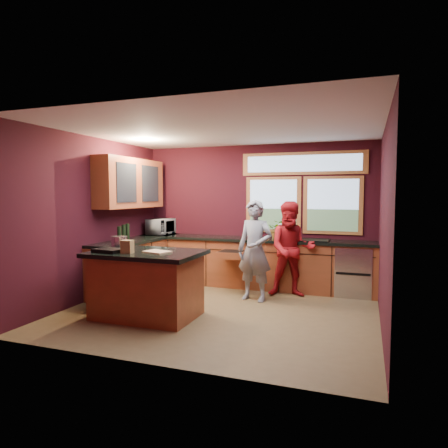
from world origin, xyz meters
The scene contains 14 objects.
floor centered at (0.00, 0.00, 0.00)m, with size 4.50×4.50×0.00m, color brown.
room_shell centered at (-0.60, 0.32, 1.80)m, with size 4.52×4.02×2.71m.
back_counter centered at (0.20, 1.70, 0.46)m, with size 4.50×0.64×0.93m.
left_counter centered at (-1.95, 0.85, 0.47)m, with size 0.64×2.30×0.93m.
island centered at (-0.90, -0.60, 0.48)m, with size 1.55×1.05×0.95m.
person_grey centered at (0.32, 0.78, 0.83)m, with size 0.60×0.40×1.66m, color slate.
person_red centered at (0.84, 1.25, 0.82)m, with size 0.79×0.62×1.63m, color #A01217.
microwave centered at (-1.92, 1.70, 1.09)m, with size 0.57×0.39×0.32m, color #999999.
potted_plant centered at (0.48, 1.75, 1.10)m, with size 0.30×0.26×0.34m, color #999999.
paper_towel centered at (0.57, 1.70, 1.07)m, with size 0.12×0.12×0.28m, color silver.
cutting_board centered at (-0.70, -0.65, 0.95)m, with size 0.35×0.25×0.02m, color tan.
stock_pot centered at (-1.45, -0.45, 1.03)m, with size 0.24×0.24×0.18m, color silver.
paper_bag centered at (-1.05, -0.85, 1.03)m, with size 0.15×0.12×0.18m, color brown.
black_tray centered at (-1.35, -0.85, 0.97)m, with size 0.40×0.28×0.05m, color black.
Camera 1 is at (2.03, -5.51, 1.76)m, focal length 32.00 mm.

